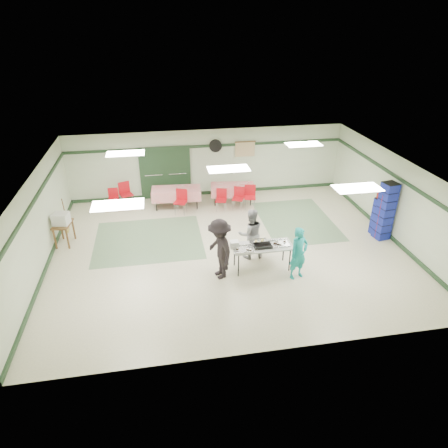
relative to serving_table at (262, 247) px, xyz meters
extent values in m
plane|color=beige|center=(-0.76, 1.27, -0.71)|extent=(11.00, 11.00, 0.00)
plane|color=silver|center=(-0.76, 1.27, 1.99)|extent=(11.00, 11.00, 0.00)
plane|color=#B6C2A5|center=(-0.76, 5.77, 0.64)|extent=(11.00, 0.00, 11.00)
plane|color=#B6C2A5|center=(-0.76, -3.23, 0.64)|extent=(11.00, 0.00, 11.00)
plane|color=#B6C2A5|center=(-6.26, 1.27, 0.64)|extent=(0.00, 9.00, 9.00)
plane|color=#B6C2A5|center=(4.74, 1.27, 0.64)|extent=(0.00, 9.00, 9.00)
cube|color=#1E381F|center=(-0.76, 5.74, 1.34)|extent=(11.00, 0.06, 0.10)
cube|color=#1E381F|center=(-0.76, 5.74, -0.65)|extent=(11.00, 0.06, 0.12)
cube|color=#1E381F|center=(-6.23, 1.27, 1.34)|extent=(0.06, 9.00, 0.10)
cube|color=#1E381F|center=(-6.23, 1.27, -0.65)|extent=(0.06, 9.00, 0.12)
cube|color=#1E381F|center=(4.71, 1.27, 1.34)|extent=(0.06, 9.00, 0.10)
cube|color=#1E381F|center=(4.71, 1.27, -0.65)|extent=(0.06, 9.00, 0.12)
cube|color=gray|center=(-3.26, 2.27, -0.71)|extent=(3.50, 3.00, 0.01)
cube|color=gray|center=(2.04, 2.77, -0.71)|extent=(2.50, 3.50, 0.01)
cube|color=gray|center=(-2.96, 5.71, 0.34)|extent=(0.90, 0.06, 2.10)
cube|color=gray|center=(-2.01, 5.71, 0.34)|extent=(0.90, 0.06, 2.10)
cube|color=#1E381F|center=(-2.49, 5.69, 0.34)|extent=(2.00, 0.03, 2.15)
cylinder|color=black|center=(-0.46, 5.71, 1.34)|extent=(0.50, 0.10, 0.50)
cube|color=#D5B785|center=(0.74, 5.71, 1.14)|extent=(0.80, 0.02, 0.60)
cube|color=#A0A09B|center=(0.00, 0.00, 0.03)|extent=(1.75, 0.72, 0.04)
cylinder|color=black|center=(-0.75, -0.29, -0.35)|extent=(0.04, 0.04, 0.72)
cylinder|color=black|center=(0.76, -0.28, -0.35)|extent=(0.04, 0.04, 0.72)
cylinder|color=black|center=(-0.76, 0.28, -0.35)|extent=(0.04, 0.04, 0.72)
cylinder|color=black|center=(0.75, 0.29, -0.35)|extent=(0.04, 0.04, 0.72)
cube|color=silver|center=(0.50, 0.00, 0.06)|extent=(0.55, 0.42, 0.02)
cube|color=silver|center=(-0.06, 0.17, 0.06)|extent=(0.54, 0.41, 0.02)
cube|color=silver|center=(-0.60, -0.13, 0.06)|extent=(0.56, 0.43, 0.02)
cube|color=black|center=(-0.01, -0.07, 0.09)|extent=(0.51, 0.32, 0.08)
cube|color=white|center=(-0.82, 0.02, 0.15)|extent=(0.24, 0.22, 0.22)
imported|color=teal|center=(0.87, -0.60, 0.06)|extent=(0.66, 0.54, 1.55)
imported|color=gray|center=(-0.19, 0.67, 0.09)|extent=(0.81, 0.65, 1.60)
imported|color=black|center=(-1.27, -0.20, 0.18)|extent=(0.93, 1.28, 1.79)
cube|color=red|center=(0.04, 4.70, 0.03)|extent=(1.75, 0.94, 0.05)
cube|color=red|center=(0.04, 4.70, -0.16)|extent=(1.76, 0.96, 0.40)
cylinder|color=black|center=(-0.68, 4.52, -0.35)|extent=(0.04, 0.04, 0.72)
cylinder|color=black|center=(0.70, 4.33, -0.35)|extent=(0.04, 0.04, 0.72)
cylinder|color=black|center=(-0.61, 5.07, -0.35)|extent=(0.04, 0.04, 0.72)
cylinder|color=black|center=(0.77, 4.88, -0.35)|extent=(0.04, 0.04, 0.72)
cube|color=red|center=(-2.16, 4.70, 0.03)|extent=(1.90, 0.92, 0.05)
cube|color=red|center=(-2.16, 4.70, -0.16)|extent=(1.90, 0.94, 0.40)
cylinder|color=black|center=(-2.94, 4.44, -0.35)|extent=(0.04, 0.04, 0.72)
cylinder|color=black|center=(-1.41, 4.34, -0.35)|extent=(0.04, 0.04, 0.72)
cylinder|color=black|center=(-2.90, 5.06, -0.35)|extent=(0.04, 0.04, 0.72)
cylinder|color=black|center=(-1.37, 4.96, -0.35)|extent=(0.04, 0.04, 0.72)
cube|color=red|center=(0.13, 4.05, -0.27)|extent=(0.53, 0.53, 0.04)
cube|color=red|center=(0.20, 4.22, -0.04)|extent=(0.39, 0.20, 0.41)
cylinder|color=silver|center=(-0.08, 3.97, -0.50)|extent=(0.02, 0.02, 0.43)
cylinder|color=silver|center=(0.21, 3.84, -0.50)|extent=(0.02, 0.02, 0.43)
cylinder|color=silver|center=(0.05, 4.26, -0.50)|extent=(0.02, 0.02, 0.43)
cylinder|color=silver|center=(0.34, 4.13, -0.50)|extent=(0.02, 0.02, 0.43)
cube|color=red|center=(-0.52, 4.05, -0.28)|extent=(0.48, 0.48, 0.04)
cube|color=red|center=(-0.47, 4.22, -0.07)|extent=(0.39, 0.15, 0.39)
cylinder|color=silver|center=(-0.72, 3.94, -0.51)|extent=(0.02, 0.02, 0.41)
cylinder|color=silver|center=(-0.41, 3.86, -0.51)|extent=(0.02, 0.02, 0.41)
cylinder|color=silver|center=(-0.63, 4.24, -0.51)|extent=(0.02, 0.02, 0.41)
cylinder|color=silver|center=(-0.33, 4.16, -0.51)|extent=(0.02, 0.02, 0.41)
cube|color=red|center=(0.59, 4.05, -0.25)|extent=(0.51, 0.51, 0.04)
cube|color=red|center=(0.63, 4.24, -0.01)|extent=(0.42, 0.13, 0.42)
cylinder|color=silver|center=(0.39, 3.92, -0.49)|extent=(0.02, 0.02, 0.45)
cylinder|color=silver|center=(0.72, 3.85, -0.49)|extent=(0.02, 0.02, 0.45)
cylinder|color=silver|center=(0.46, 4.25, -0.49)|extent=(0.02, 0.02, 0.45)
cylinder|color=silver|center=(0.79, 4.18, -0.49)|extent=(0.02, 0.02, 0.45)
cube|color=red|center=(-2.05, 4.05, -0.24)|extent=(0.56, 0.56, 0.04)
cube|color=red|center=(-1.98, 4.23, 0.00)|extent=(0.42, 0.19, 0.43)
cylinder|color=silver|center=(-2.27, 3.95, -0.49)|extent=(0.02, 0.02, 0.45)
cylinder|color=silver|center=(-1.95, 3.83, -0.49)|extent=(0.02, 0.02, 0.45)
cylinder|color=silver|center=(-2.15, 4.27, -0.49)|extent=(0.02, 0.02, 0.45)
cylinder|color=silver|center=(-1.83, 4.15, -0.49)|extent=(0.02, 0.02, 0.45)
cube|color=red|center=(-4.06, 5.10, -0.23)|extent=(0.57, 0.57, 0.04)
cube|color=red|center=(-4.13, 5.28, 0.01)|extent=(0.42, 0.20, 0.44)
cylinder|color=silver|center=(-4.15, 4.87, -0.48)|extent=(0.02, 0.02, 0.46)
cylinder|color=silver|center=(-3.83, 5.00, -0.48)|extent=(0.02, 0.02, 0.46)
cylinder|color=silver|center=(-4.28, 5.20, -0.48)|extent=(0.02, 0.02, 0.46)
cylinder|color=silver|center=(-3.96, 5.33, -0.48)|extent=(0.02, 0.02, 0.46)
cube|color=red|center=(-4.53, 4.90, -0.30)|extent=(0.38, 0.38, 0.04)
cube|color=red|center=(-4.54, 5.07, -0.10)|extent=(0.37, 0.04, 0.37)
cylinder|color=silver|center=(-4.68, 4.75, -0.52)|extent=(0.02, 0.02, 0.39)
cylinder|color=silver|center=(-4.38, 4.75, -0.52)|extent=(0.02, 0.02, 0.39)
cylinder|color=silver|center=(-4.69, 5.05, -0.52)|extent=(0.02, 0.02, 0.39)
cylinder|color=silver|center=(-4.39, 5.05, -0.52)|extent=(0.02, 0.02, 0.39)
cube|color=navy|center=(4.39, 1.32, -0.06)|extent=(0.44, 0.44, 1.30)
cube|color=maroon|center=(4.39, 1.23, 0.08)|extent=(0.44, 0.44, 1.59)
cube|color=navy|center=(4.39, 1.07, 0.27)|extent=(0.50, 0.50, 1.97)
cube|color=brown|center=(-5.91, 2.46, 0.01)|extent=(0.60, 0.83, 0.05)
cube|color=brown|center=(-6.16, 2.18, -0.36)|extent=(0.05, 0.05, 0.70)
cube|color=brown|center=(-5.76, 2.12, -0.36)|extent=(0.05, 0.05, 0.70)
cube|color=brown|center=(-6.06, 2.80, -0.36)|extent=(0.05, 0.05, 0.70)
cube|color=brown|center=(-5.67, 2.75, -0.36)|extent=(0.05, 0.05, 0.70)
cube|color=silver|center=(-5.91, 2.43, 0.22)|extent=(0.54, 0.49, 0.37)
cylinder|color=brown|center=(-5.99, 3.37, -0.07)|extent=(0.03, 0.20, 1.23)
camera|label=1|loc=(-2.77, -9.50, 5.89)|focal=32.00mm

